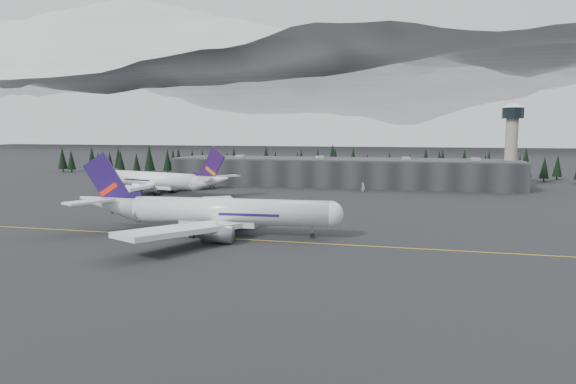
% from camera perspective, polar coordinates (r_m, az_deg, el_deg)
% --- Properties ---
extents(ground, '(1400.00, 1400.00, 0.00)m').
position_cam_1_polar(ground, '(123.52, -2.23, -5.23)').
color(ground, black).
rests_on(ground, ground).
extents(taxiline, '(400.00, 0.40, 0.02)m').
position_cam_1_polar(taxiline, '(121.64, -2.49, -5.42)').
color(taxiline, gold).
rests_on(taxiline, ground).
extents(terminal, '(160.00, 30.00, 12.60)m').
position_cam_1_polar(terminal, '(244.14, 5.90, 2.24)').
color(terminal, black).
rests_on(terminal, ground).
extents(control_tower, '(10.00, 10.00, 37.70)m').
position_cam_1_polar(control_tower, '(247.57, 23.60, 5.73)').
color(control_tower, gray).
rests_on(control_tower, ground).
extents(treeline, '(360.00, 20.00, 15.00)m').
position_cam_1_polar(treeline, '(280.65, 6.95, 3.07)').
color(treeline, black).
rests_on(treeline, ground).
extents(mountain_ridge, '(4400.00, 900.00, 420.00)m').
position_cam_1_polar(mountain_ridge, '(1116.85, 12.15, 5.41)').
color(mountain_ridge, white).
rests_on(mountain_ridge, ground).
extents(jet_main, '(69.24, 63.77, 20.35)m').
position_cam_1_polar(jet_main, '(129.98, -8.94, -2.13)').
color(jet_main, silver).
rests_on(jet_main, ground).
extents(jet_parked, '(65.23, 59.08, 19.63)m').
position_cam_1_polar(jet_parked, '(215.40, -13.83, 1.26)').
color(jet_parked, white).
rests_on(jet_parked, ground).
extents(gse_vehicle_a, '(3.57, 5.37, 1.37)m').
position_cam_1_polar(gse_vehicle_a, '(230.77, -8.30, 0.54)').
color(gse_vehicle_a, silver).
rests_on(gse_vehicle_a, ground).
extents(gse_vehicle_b, '(4.16, 1.91, 1.38)m').
position_cam_1_polar(gse_vehicle_b, '(219.39, 8.36, 0.21)').
color(gse_vehicle_b, silver).
rests_on(gse_vehicle_b, ground).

